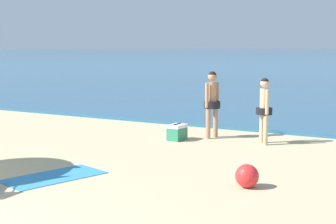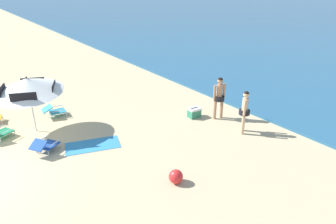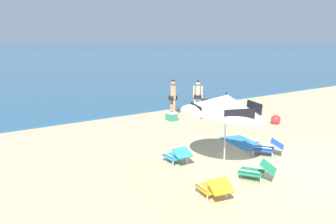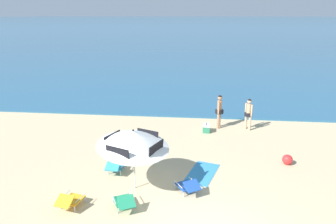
{
  "view_description": "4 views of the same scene",
  "coord_description": "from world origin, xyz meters",
  "px_view_note": "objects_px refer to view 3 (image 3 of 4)",
  "views": [
    {
      "loc": [
        6.09,
        -2.71,
        2.34
      ],
      "look_at": [
        0.75,
        6.68,
        0.95
      ],
      "focal_mm": 53.73,
      "sensor_mm": 36.0,
      "label": 1
    },
    {
      "loc": [
        8.68,
        0.93,
        5.12
      ],
      "look_at": [
        0.33,
        6.84,
        0.69
      ],
      "focal_mm": 32.14,
      "sensor_mm": 36.0,
      "label": 2
    },
    {
      "loc": [
        -9.37,
        -3.96,
        3.47
      ],
      "look_at": [
        -1.58,
        6.4,
        0.89
      ],
      "focal_mm": 37.96,
      "sensor_mm": 36.0,
      "label": 3
    },
    {
      "loc": [
        -0.26,
        -6.59,
        5.63
      ],
      "look_at": [
        -1.74,
        7.3,
        1.3
      ],
      "focal_mm": 33.87,
      "sensor_mm": 36.0,
      "label": 4
    }
  ],
  "objects_px": {
    "lounge_chair_under_umbrella": "(214,187)",
    "person_standing_beside": "(198,94)",
    "beach_towel": "(243,143)",
    "beach_umbrella_striped_main": "(226,104)",
    "person_standing_near_shore": "(173,95)",
    "beach_ball": "(276,120)",
    "lounge_chair_beside_umbrella": "(268,147)",
    "lounge_chair_spare_folded": "(177,155)",
    "cooler_box": "(171,116)",
    "lounge_chair_facing_sea": "(257,170)"
  },
  "relations": [
    {
      "from": "lounge_chair_under_umbrella",
      "to": "person_standing_near_shore",
      "type": "xyz_separation_m",
      "value": [
        4.79,
        7.69,
        0.73
      ]
    },
    {
      "from": "beach_ball",
      "to": "beach_umbrella_striped_main",
      "type": "bearing_deg",
      "value": -156.87
    },
    {
      "from": "beach_ball",
      "to": "beach_towel",
      "type": "height_order",
      "value": "beach_ball"
    },
    {
      "from": "beach_umbrella_striped_main",
      "to": "beach_towel",
      "type": "distance_m",
      "value": 3.15
    },
    {
      "from": "lounge_chair_beside_umbrella",
      "to": "cooler_box",
      "type": "relative_size",
      "value": 2.01
    },
    {
      "from": "lounge_chair_spare_folded",
      "to": "beach_towel",
      "type": "distance_m",
      "value": 3.22
    },
    {
      "from": "person_standing_near_shore",
      "to": "beach_towel",
      "type": "bearing_deg",
      "value": -99.3
    },
    {
      "from": "beach_umbrella_striped_main",
      "to": "person_standing_beside",
      "type": "relative_size",
      "value": 2.1
    },
    {
      "from": "lounge_chair_beside_umbrella",
      "to": "person_standing_near_shore",
      "type": "xyz_separation_m",
      "value": [
        1.29,
        6.48,
        0.73
      ]
    },
    {
      "from": "lounge_chair_spare_folded",
      "to": "beach_towel",
      "type": "relative_size",
      "value": 0.51
    },
    {
      "from": "lounge_chair_under_umbrella",
      "to": "lounge_chair_facing_sea",
      "type": "bearing_deg",
      "value": 4.28
    },
    {
      "from": "beach_towel",
      "to": "person_standing_beside",
      "type": "bearing_deg",
      "value": 65.23
    },
    {
      "from": "cooler_box",
      "to": "lounge_chair_spare_folded",
      "type": "bearing_deg",
      "value": -125.84
    },
    {
      "from": "lounge_chair_beside_umbrella",
      "to": "cooler_box",
      "type": "xyz_separation_m",
      "value": [
        0.65,
        5.76,
        -0.07
      ]
    },
    {
      "from": "lounge_chair_facing_sea",
      "to": "cooler_box",
      "type": "xyz_separation_m",
      "value": [
        2.52,
        6.85,
        -0.07
      ]
    },
    {
      "from": "beach_towel",
      "to": "beach_ball",
      "type": "bearing_deg",
      "value": 18.11
    },
    {
      "from": "lounge_chair_under_umbrella",
      "to": "cooler_box",
      "type": "distance_m",
      "value": 8.12
    },
    {
      "from": "cooler_box",
      "to": "beach_umbrella_striped_main",
      "type": "bearing_deg",
      "value": -113.45
    },
    {
      "from": "beach_umbrella_striped_main",
      "to": "person_standing_beside",
      "type": "height_order",
      "value": "beach_umbrella_striped_main"
    },
    {
      "from": "lounge_chair_beside_umbrella",
      "to": "beach_towel",
      "type": "relative_size",
      "value": 0.57
    },
    {
      "from": "beach_umbrella_striped_main",
      "to": "person_standing_near_shore",
      "type": "bearing_deg",
      "value": 64.11
    },
    {
      "from": "person_standing_beside",
      "to": "beach_towel",
      "type": "height_order",
      "value": "person_standing_beside"
    },
    {
      "from": "beach_umbrella_striped_main",
      "to": "person_standing_beside",
      "type": "distance_m",
      "value": 7.74
    },
    {
      "from": "person_standing_beside",
      "to": "lounge_chair_spare_folded",
      "type": "bearing_deg",
      "value": -136.06
    },
    {
      "from": "beach_umbrella_striped_main",
      "to": "person_standing_beside",
      "type": "xyz_separation_m",
      "value": [
        4.53,
        6.22,
        -0.85
      ]
    },
    {
      "from": "lounge_chair_facing_sea",
      "to": "person_standing_near_shore",
      "type": "xyz_separation_m",
      "value": [
        3.16,
        7.57,
        0.73
      ]
    },
    {
      "from": "beach_towel",
      "to": "lounge_chair_facing_sea",
      "type": "bearing_deg",
      "value": -132.84
    },
    {
      "from": "beach_umbrella_striped_main",
      "to": "lounge_chair_facing_sea",
      "type": "height_order",
      "value": "beach_umbrella_striped_main"
    },
    {
      "from": "lounge_chair_spare_folded",
      "to": "person_standing_beside",
      "type": "bearing_deg",
      "value": 43.94
    },
    {
      "from": "beach_ball",
      "to": "lounge_chair_beside_umbrella",
      "type": "bearing_deg",
      "value": -146.38
    },
    {
      "from": "cooler_box",
      "to": "person_standing_beside",
      "type": "bearing_deg",
      "value": 15.65
    },
    {
      "from": "cooler_box",
      "to": "beach_towel",
      "type": "xyz_separation_m",
      "value": [
        -0.19,
        -4.34,
        -0.2
      ]
    },
    {
      "from": "lounge_chair_spare_folded",
      "to": "person_standing_beside",
      "type": "xyz_separation_m",
      "value": [
        5.47,
        5.27,
        0.66
      ]
    },
    {
      "from": "person_standing_near_shore",
      "to": "beach_ball",
      "type": "bearing_deg",
      "value": -58.12
    },
    {
      "from": "lounge_chair_spare_folded",
      "to": "cooler_box",
      "type": "relative_size",
      "value": 1.8
    },
    {
      "from": "person_standing_near_shore",
      "to": "person_standing_beside",
      "type": "xyz_separation_m",
      "value": [
        1.44,
        -0.13,
        -0.07
      ]
    },
    {
      "from": "person_standing_beside",
      "to": "beach_towel",
      "type": "distance_m",
      "value": 5.5
    },
    {
      "from": "beach_umbrella_striped_main",
      "to": "cooler_box",
      "type": "xyz_separation_m",
      "value": [
        2.44,
        5.63,
        -1.58
      ]
    },
    {
      "from": "lounge_chair_under_umbrella",
      "to": "person_standing_beside",
      "type": "bearing_deg",
      "value": 50.46
    },
    {
      "from": "beach_towel",
      "to": "beach_umbrella_striped_main",
      "type": "bearing_deg",
      "value": -150.15
    },
    {
      "from": "lounge_chair_under_umbrella",
      "to": "lounge_chair_beside_umbrella",
      "type": "height_order",
      "value": "lounge_chair_under_umbrella"
    },
    {
      "from": "cooler_box",
      "to": "beach_towel",
      "type": "relative_size",
      "value": 0.28
    },
    {
      "from": "person_standing_beside",
      "to": "lounge_chair_facing_sea",
      "type": "bearing_deg",
      "value": -121.75
    },
    {
      "from": "lounge_chair_facing_sea",
      "to": "beach_ball",
      "type": "xyz_separation_m",
      "value": [
        5.63,
        3.59,
        -0.07
      ]
    },
    {
      "from": "person_standing_beside",
      "to": "beach_ball",
      "type": "distance_m",
      "value": 4.05
    },
    {
      "from": "lounge_chair_under_umbrella",
      "to": "lounge_chair_spare_folded",
      "type": "distance_m",
      "value": 2.42
    },
    {
      "from": "cooler_box",
      "to": "beach_towel",
      "type": "distance_m",
      "value": 4.35
    },
    {
      "from": "person_standing_near_shore",
      "to": "beach_umbrella_striped_main",
      "type": "bearing_deg",
      "value": -115.89
    },
    {
      "from": "beach_umbrella_striped_main",
      "to": "lounge_chair_spare_folded",
      "type": "relative_size",
      "value": 3.67
    },
    {
      "from": "lounge_chair_facing_sea",
      "to": "beach_umbrella_striped_main",
      "type": "bearing_deg",
      "value": 86.55
    }
  ]
}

